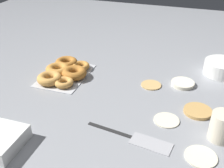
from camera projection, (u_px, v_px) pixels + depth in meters
name	position (u px, v px, depth m)	size (l,w,h in m)	color
ground_plane	(137.00, 107.00, 1.08)	(3.00, 3.00, 0.00)	gray
pancake_0	(198.00, 111.00, 1.04)	(0.10, 0.10, 0.01)	tan
pancake_1	(183.00, 83.00, 1.22)	(0.10, 0.10, 0.01)	silver
pancake_2	(167.00, 120.00, 1.00)	(0.09, 0.09, 0.01)	beige
pancake_3	(151.00, 84.00, 1.21)	(0.09, 0.09, 0.01)	tan
pancake_4	(201.00, 156.00, 0.85)	(0.10, 0.10, 0.01)	beige
donut_tray	(64.00, 72.00, 1.28)	(0.28, 0.20, 0.04)	silver
batter_bowl	(222.00, 68.00, 1.29)	(0.16, 0.16, 0.06)	white
paper_cup	(222.00, 127.00, 0.90)	(0.08, 0.08, 0.10)	beige
spatula	(141.00, 140.00, 0.91)	(0.08, 0.30, 0.01)	black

